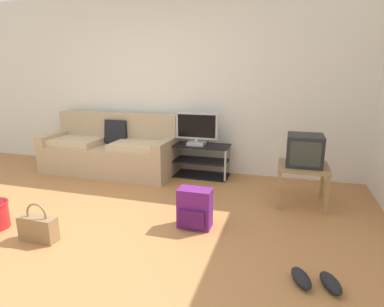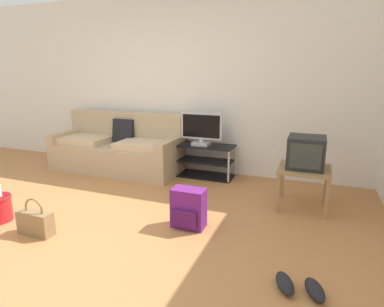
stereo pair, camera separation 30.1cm
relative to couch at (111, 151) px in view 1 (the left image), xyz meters
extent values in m
cube|color=#B27542|center=(0.74, -1.95, -0.34)|extent=(9.00, 9.80, 0.02)
cube|color=silver|center=(0.74, 0.50, 1.02)|extent=(9.00, 0.10, 2.70)
cube|color=tan|center=(0.00, -0.06, -0.12)|extent=(2.05, 0.82, 0.42)
cube|color=tan|center=(0.00, 0.25, 0.33)|extent=(2.05, 0.20, 0.48)
cube|color=tan|center=(-0.96, -0.06, 0.17)|extent=(0.14, 0.82, 0.16)
cube|color=tan|center=(0.95, -0.06, 0.17)|extent=(0.14, 0.82, 0.16)
cube|color=#CBAF89|center=(-0.56, -0.12, 0.14)|extent=(0.82, 0.57, 0.10)
cube|color=#CBAF89|center=(0.56, -0.12, 0.14)|extent=(0.82, 0.57, 0.10)
cube|color=black|center=(0.04, 0.13, 0.29)|extent=(0.36, 0.17, 0.37)
cube|color=black|center=(1.35, 0.18, 0.14)|extent=(0.97, 0.41, 0.02)
cube|color=black|center=(1.35, 0.18, -0.09)|extent=(0.93, 0.40, 0.02)
cube|color=black|center=(1.35, 0.18, -0.33)|extent=(0.97, 0.41, 0.02)
cylinder|color=#B7B7BC|center=(0.89, -0.02, -0.09)|extent=(0.03, 0.03, 0.48)
cylinder|color=#B7B7BC|center=(1.82, -0.02, -0.09)|extent=(0.03, 0.03, 0.48)
cylinder|color=#B7B7BC|center=(0.89, 0.37, -0.09)|extent=(0.03, 0.03, 0.48)
cylinder|color=#B7B7BC|center=(1.82, 0.37, -0.09)|extent=(0.03, 0.03, 0.48)
cube|color=#B2B2B7|center=(1.35, 0.16, 0.17)|extent=(0.25, 0.22, 0.05)
cube|color=#B2B2B7|center=(1.35, 0.16, 0.22)|extent=(0.05, 0.04, 0.04)
cube|color=#B2B2B7|center=(1.35, 0.16, 0.43)|extent=(0.63, 0.04, 0.39)
cube|color=black|center=(1.35, 0.13, 0.43)|extent=(0.57, 0.01, 0.33)
cube|color=#9E7A4C|center=(2.83, -0.50, 0.13)|extent=(0.57, 0.57, 0.03)
cube|color=#9E7A4C|center=(2.58, -0.76, -0.11)|extent=(0.04, 0.04, 0.44)
cube|color=#9E7A4C|center=(3.09, -0.76, -0.11)|extent=(0.04, 0.04, 0.44)
cube|color=#9E7A4C|center=(2.58, -0.25, -0.11)|extent=(0.04, 0.04, 0.44)
cube|color=#9E7A4C|center=(3.09, -0.25, -0.11)|extent=(0.04, 0.04, 0.44)
cube|color=#232326|center=(2.83, -0.48, 0.32)|extent=(0.40, 0.40, 0.36)
cube|color=#333833|center=(2.83, -0.69, 0.32)|extent=(0.33, 0.01, 0.28)
cube|color=#661E70|center=(1.79, -1.44, -0.13)|extent=(0.33, 0.19, 0.40)
cube|color=#4C1654|center=(1.79, -1.55, -0.21)|extent=(0.25, 0.04, 0.18)
cylinder|color=#4C1654|center=(1.69, -1.32, -0.11)|extent=(0.04, 0.04, 0.32)
cylinder|color=#4C1654|center=(1.88, -1.32, -0.11)|extent=(0.04, 0.04, 0.32)
cube|color=olive|center=(0.47, -2.12, -0.22)|extent=(0.36, 0.13, 0.23)
torus|color=olive|center=(0.47, -2.12, -0.07)|extent=(0.22, 0.02, 0.22)
ellipsoid|color=black|center=(2.80, -2.09, -0.29)|extent=(0.20, 0.28, 0.09)
ellipsoid|color=black|center=(3.00, -2.09, -0.29)|extent=(0.20, 0.28, 0.09)
camera|label=1|loc=(2.61, -4.30, 1.19)|focal=29.90mm
camera|label=2|loc=(2.89, -4.20, 1.19)|focal=29.90mm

